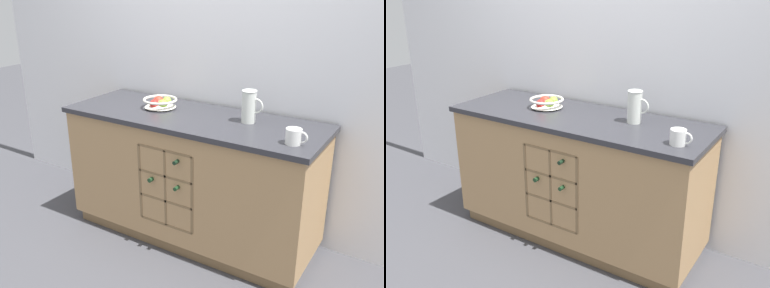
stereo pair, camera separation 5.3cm
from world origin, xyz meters
The scene contains 6 objects.
ground_plane centered at (0.00, 0.00, 0.00)m, with size 14.00×14.00×0.00m, color #424247.
back_wall centered at (0.00, 0.37, 1.27)m, with size 4.40×0.06×2.55m, color white.
kitchen_island centered at (0.00, 0.00, 0.47)m, with size 1.82×0.67×0.93m.
fruit_bowl centered at (-0.29, 0.04, 0.97)m, with size 0.25×0.25×0.08m.
white_pitcher centered at (0.38, 0.07, 1.04)m, with size 0.15×0.10×0.21m.
ceramic_mug centered at (0.76, -0.15, 0.98)m, with size 0.13×0.09×0.09m.
Camera 1 is at (1.46, -2.35, 1.79)m, focal length 40.00 mm.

